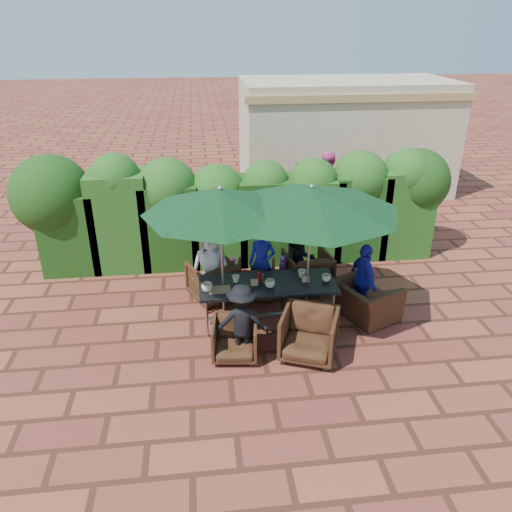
{
  "coord_description": "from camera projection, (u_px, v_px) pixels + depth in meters",
  "views": [
    {
      "loc": [
        -0.87,
        -7.49,
        4.77
      ],
      "look_at": [
        0.07,
        0.4,
        0.97
      ],
      "focal_mm": 35.0,
      "sensor_mm": 36.0,
      "label": 1
    }
  ],
  "objects": [
    {
      "name": "hedge_wall",
      "position": [
        236.0,
        203.0,
        10.37
      ],
      "size": [
        9.1,
        1.6,
        2.42
      ],
      "color": "#17360E",
      "rests_on": "ground"
    },
    {
      "name": "building",
      "position": [
        344.0,
        136.0,
        14.81
      ],
      "size": [
        6.2,
        3.08,
        3.2
      ],
      "color": "beige",
      "rests_on": "ground"
    },
    {
      "name": "sauce_bottle",
      "position": [
        262.0,
        278.0,
        8.35
      ],
      "size": [
        0.04,
        0.04,
        0.17
      ],
      "primitive_type": "cylinder",
      "color": "#4C230C",
      "rests_on": "dining_table"
    },
    {
      "name": "ketchup_bottle",
      "position": [
        259.0,
        277.0,
        8.38
      ],
      "size": [
        0.04,
        0.04,
        0.17
      ],
      "primitive_type": "cylinder",
      "color": "#B20C0A",
      "rests_on": "dining_table"
    },
    {
      "name": "umbrella_right",
      "position": [
        311.0,
        199.0,
        7.77
      ],
      "size": [
        2.87,
        2.87,
        2.46
      ],
      "color": "gray",
      "rests_on": "ground"
    },
    {
      "name": "ground",
      "position": [
        255.0,
        315.0,
        8.86
      ],
      "size": [
        80.0,
        80.0,
        0.0
      ],
      "primitive_type": "plane",
      "color": "brown",
      "rests_on": "ground"
    },
    {
      "name": "number_block_left",
      "position": [
        254.0,
        282.0,
        8.29
      ],
      "size": [
        0.12,
        0.06,
        0.1
      ],
      "primitive_type": "cube",
      "color": "tan",
      "rests_on": "dining_table"
    },
    {
      "name": "adult_far_mid",
      "position": [
        262.0,
        263.0,
        9.21
      ],
      "size": [
        0.59,
        0.54,
        1.37
      ],
      "primitive_type": "imported",
      "rotation": [
        0.0,
        0.0,
        -0.32
      ],
      "color": "#1D1E9D",
      "rests_on": "ground"
    },
    {
      "name": "adult_end_right",
      "position": [
        363.0,
        280.0,
        8.65
      ],
      "size": [
        0.53,
        0.84,
        1.33
      ],
      "primitive_type": "imported",
      "rotation": [
        0.0,
        0.0,
        1.76
      ],
      "color": "#1D1E9D",
      "rests_on": "ground"
    },
    {
      "name": "chair_far_right",
      "position": [
        307.0,
        269.0,
        9.55
      ],
      "size": [
        0.92,
        0.88,
        0.85
      ],
      "primitive_type": "imported",
      "rotation": [
        0.0,
        0.0,
        3.28
      ],
      "color": "black",
      "rests_on": "ground"
    },
    {
      "name": "number_block_right",
      "position": [
        306.0,
        279.0,
        8.4
      ],
      "size": [
        0.12,
        0.06,
        0.1
      ],
      "primitive_type": "cube",
      "color": "tan",
      "rests_on": "dining_table"
    },
    {
      "name": "umbrella_left",
      "position": [
        220.0,
        201.0,
        7.7
      ],
      "size": [
        2.48,
        2.48,
        2.46
      ],
      "color": "gray",
      "rests_on": "ground"
    },
    {
      "name": "cup_c",
      "position": [
        270.0,
        284.0,
        8.22
      ],
      "size": [
        0.17,
        0.17,
        0.13
      ],
      "primitive_type": "imported",
      "color": "beige",
      "rests_on": "dining_table"
    },
    {
      "name": "adult_far_right",
      "position": [
        300.0,
        261.0,
        9.4
      ],
      "size": [
        0.63,
        0.42,
        1.26
      ],
      "primitive_type": "imported",
      "rotation": [
        0.0,
        0.0,
        0.08
      ],
      "color": "black",
      "rests_on": "ground"
    },
    {
      "name": "cup_d",
      "position": [
        302.0,
        273.0,
        8.54
      ],
      "size": [
        0.14,
        0.14,
        0.13
      ],
      "primitive_type": "imported",
      "color": "beige",
      "rests_on": "dining_table"
    },
    {
      "name": "chair_end_right",
      "position": [
        367.0,
        295.0,
        8.63
      ],
      "size": [
        1.01,
        1.19,
        0.88
      ],
      "primitive_type": "imported",
      "rotation": [
        0.0,
        0.0,
        1.99
      ],
      "color": "black",
      "rests_on": "ground"
    },
    {
      "name": "child_left",
      "position": [
        233.0,
        276.0,
        9.43
      ],
      "size": [
        0.32,
        0.28,
        0.74
      ],
      "primitive_type": "imported",
      "rotation": [
        0.0,
        0.0,
        0.3
      ],
      "color": "#F055A5",
      "rests_on": "ground"
    },
    {
      "name": "chair_far_left",
      "position": [
        213.0,
        279.0,
        9.24
      ],
      "size": [
        1.02,
        1.0,
        0.81
      ],
      "primitive_type": "imported",
      "rotation": [
        0.0,
        0.0,
        3.58
      ],
      "color": "black",
      "rests_on": "ground"
    },
    {
      "name": "chair_far_mid",
      "position": [
        256.0,
        278.0,
        9.36
      ],
      "size": [
        0.81,
        0.78,
        0.72
      ],
      "primitive_type": "imported",
      "rotation": [
        0.0,
        0.0,
        2.95
      ],
      "color": "black",
      "rests_on": "ground"
    },
    {
      "name": "chair_near_right",
      "position": [
        309.0,
        332.0,
        7.63
      ],
      "size": [
        1.05,
        1.02,
        0.85
      ],
      "primitive_type": "imported",
      "rotation": [
        0.0,
        0.0,
        -0.39
      ],
      "color": "black",
      "rests_on": "ground"
    },
    {
      "name": "dining_table",
      "position": [
        268.0,
        287.0,
        8.4
      ],
      "size": [
        2.3,
        0.9,
        0.75
      ],
      "color": "black",
      "rests_on": "ground"
    },
    {
      "name": "pedestrian_b",
      "position": [
        325.0,
        186.0,
        12.71
      ],
      "size": [
        1.01,
        0.87,
        1.79
      ],
      "primitive_type": "imported",
      "rotation": [
        0.0,
        0.0,
        3.63
      ],
      "color": "#F055A5",
      "rests_on": "ground"
    },
    {
      "name": "cup_a",
      "position": [
        207.0,
        287.0,
        8.09
      ],
      "size": [
        0.18,
        0.18,
        0.14
      ],
      "primitive_type": "imported",
      "color": "beige",
      "rests_on": "dining_table"
    },
    {
      "name": "adult_far_left",
      "position": [
        211.0,
        266.0,
        9.06
      ],
      "size": [
        0.76,
        0.55,
        1.39
      ],
      "primitive_type": "imported",
      "rotation": [
        0.0,
        0.0,
        -0.23
      ],
      "color": "silver",
      "rests_on": "ground"
    },
    {
      "name": "pedestrian_c",
      "position": [
        361.0,
        191.0,
        12.63
      ],
      "size": [
        1.14,
        0.74,
        1.64
      ],
      "primitive_type": "imported",
      "rotation": [
        0.0,
        0.0,
        2.88
      ],
      "color": "#989AA1",
      "rests_on": "ground"
    },
    {
      "name": "pedestrian_a",
      "position": [
        302.0,
        193.0,
        12.44
      ],
      "size": [
        1.54,
        1.4,
        1.65
      ],
      "primitive_type": "imported",
      "rotation": [
        0.0,
        0.0,
        2.45
      ],
      "color": "#227C25",
      "rests_on": "ground"
    },
    {
      "name": "chair_near_left",
      "position": [
        235.0,
        337.0,
        7.64
      ],
      "size": [
        0.75,
        0.71,
        0.7
      ],
      "primitive_type": "imported",
      "rotation": [
        0.0,
        0.0,
        -0.12
      ],
      "color": "black",
      "rests_on": "ground"
    },
    {
      "name": "serving_tray",
      "position": [
        220.0,
        290.0,
        8.15
      ],
      "size": [
        0.35,
        0.25,
        0.02
      ],
      "primitive_type": "cube",
      "color": "olive",
      "rests_on": "dining_table"
    },
    {
      "name": "child_right",
      "position": [
        284.0,
        273.0,
        9.52
      ],
      "size": [
        0.32,
        0.29,
        0.73
      ],
      "primitive_type": "imported",
      "rotation": [
        0.0,
        0.0,
        0.33
      ],
      "color": "#884698",
      "rests_on": "ground"
    },
    {
      "name": "cup_e",
      "position": [
        326.0,
        278.0,
        8.41
      ],
      "size": [
        0.15,
        0.15,
        0.12
      ],
      "primitive_type": "imported",
      "color": "beige",
      "rests_on": "dining_table"
    },
    {
      "name": "cup_b",
      "position": [
        236.0,
        279.0,
        8.38
      ],
      "size": [
        0.13,
        0.13,
        0.12
      ],
      "primitive_type": "imported",
      "color": "beige",
      "rests_on": "dining_table"
    },
    {
      "name": "adult_near_left",
      "position": [
        242.0,
        322.0,
        7.54
      ],
      "size": [
        0.84,
        0.48,
        1.24
      ],
      "primitive_type": "imported",
      "rotation": [
        0.0,
        0.0,
        2.99
      ],
      "color": "black",
      "rests_on": "ground"
    }
  ]
}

